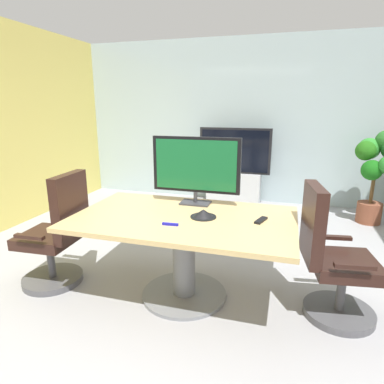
{
  "coord_description": "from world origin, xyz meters",
  "views": [
    {
      "loc": [
        0.87,
        -2.56,
        1.68
      ],
      "look_at": [
        0.05,
        0.2,
        0.91
      ],
      "focal_mm": 30.68,
      "sensor_mm": 36.0,
      "label": 1
    }
  ],
  "objects": [
    {
      "name": "conference_phone",
      "position": [
        0.22,
        -0.03,
        0.79
      ],
      "size": [
        0.22,
        0.22,
        0.07
      ],
      "color": "black",
      "rests_on": "conference_table"
    },
    {
      "name": "wall_back_glass_partition",
      "position": [
        0.0,
        3.28,
        1.39
      ],
      "size": [
        5.71,
        0.1,
        2.78
      ],
      "primitive_type": "cube",
      "color": "#9EB2B7",
      "rests_on": "ground"
    },
    {
      "name": "whiteboard_marker",
      "position": [
        0.02,
        -0.29,
        0.77
      ],
      "size": [
        0.13,
        0.03,
        0.02
      ],
      "primitive_type": "cube",
      "rotation": [
        0.0,
        0.0,
        0.07
      ],
      "color": "#1919A5",
      "rests_on": "conference_table"
    },
    {
      "name": "potted_plant",
      "position": [
        2.08,
        2.57,
        0.85
      ],
      "size": [
        0.6,
        0.67,
        1.34
      ],
      "color": "brown",
      "rests_on": "ground"
    },
    {
      "name": "conference_table",
      "position": [
        0.05,
        -0.05,
        0.56
      ],
      "size": [
        1.86,
        1.12,
        0.76
      ],
      "color": "tan",
      "rests_on": "ground"
    },
    {
      "name": "tv_monitor",
      "position": [
        0.05,
        0.34,
        1.12
      ],
      "size": [
        0.84,
        0.18,
        0.64
      ],
      "color": "#333338",
      "rests_on": "conference_table"
    },
    {
      "name": "office_chair_right",
      "position": [
        1.26,
        0.01,
        0.46
      ],
      "size": [
        0.62,
        0.6,
        1.09
      ],
      "rotation": [
        0.0,
        0.0,
        1.72
      ],
      "color": "#4C4C51",
      "rests_on": "ground"
    },
    {
      "name": "wall_display_unit",
      "position": [
        0.01,
        2.93,
        0.44
      ],
      "size": [
        1.2,
        0.36,
        1.31
      ],
      "color": "#B7BABC",
      "rests_on": "ground"
    },
    {
      "name": "remote_control",
      "position": [
        0.7,
        0.01,
        0.77
      ],
      "size": [
        0.1,
        0.18,
        0.02
      ],
      "primitive_type": "cube",
      "rotation": [
        0.0,
        0.0,
        -0.31
      ],
      "color": "black",
      "rests_on": "conference_table"
    },
    {
      "name": "office_chair_left",
      "position": [
        -1.15,
        -0.18,
        0.46
      ],
      "size": [
        0.61,
        0.58,
        1.09
      ],
      "rotation": [
        0.0,
        0.0,
        -1.52
      ],
      "color": "#4C4C51",
      "rests_on": "ground"
    },
    {
      "name": "ground_plane",
      "position": [
        0.0,
        0.0,
        0.0
      ],
      "size": [
        7.56,
        7.56,
        0.0
      ],
      "primitive_type": "plane",
      "color": "#99999E"
    }
  ]
}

